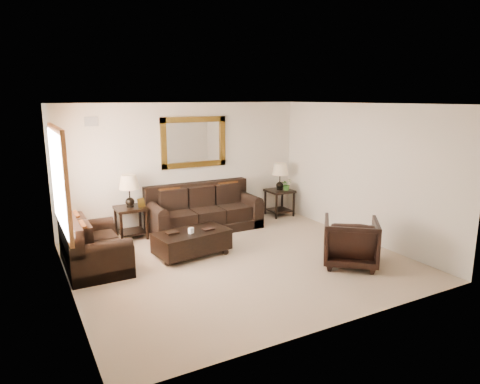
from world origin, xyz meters
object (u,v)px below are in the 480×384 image
end_table_left (130,197)px  armchair (351,239)px  coffee_table (192,240)px  end_table_right (280,182)px  loveseat (91,248)px  sofa (203,213)px

end_table_left → armchair: (2.91, -3.21, -0.40)m
end_table_left → coffee_table: size_ratio=0.92×
end_table_right → armchair: end_table_right is taller
loveseat → coffee_table: 1.72m
coffee_table → end_table_right: bearing=19.2°
sofa → armchair: (1.38, -3.07, 0.10)m
loveseat → end_table_left: size_ratio=1.23×
end_table_right → sofa: bearing=-176.2°
end_table_left → coffee_table: 1.76m
end_table_right → coffee_table: (-2.89, -1.52, -0.55)m
sofa → end_table_left: (-1.53, 0.13, 0.50)m
end_table_left → sofa: bearing=-4.9°
sofa → armchair: bearing=-65.9°
end_table_right → coffee_table: 3.31m
armchair → sofa: bearing=-26.5°
sofa → armchair: size_ratio=2.65×
coffee_table → armchair: size_ratio=1.58×
end_table_left → end_table_right: size_ratio=1.02×
loveseat → sofa: bearing=-66.6°
loveseat → armchair: size_ratio=1.79×
loveseat → end_table_left: bearing=-39.0°
sofa → end_table_left: size_ratio=1.83×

